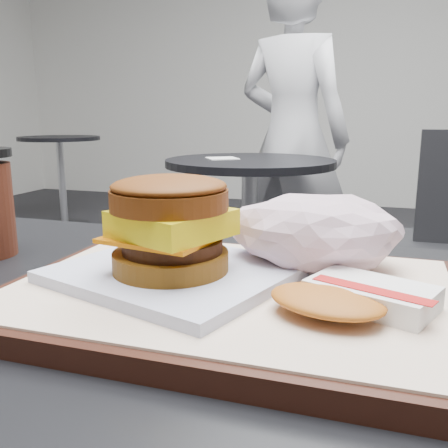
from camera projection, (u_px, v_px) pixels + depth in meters
serving_tray at (231, 295)px, 0.43m from camera, size 0.38×0.28×0.02m
breakfast_sandwich at (172, 237)px, 0.43m from camera, size 0.23×0.22×0.09m
hash_brown at (352, 297)px, 0.37m from camera, size 0.13×0.12×0.02m
crumpled_wrapper at (315, 231)px, 0.47m from camera, size 0.16×0.12×0.07m
neighbor_table at (250, 207)px, 2.09m from camera, size 0.70×0.70×0.75m
napkin at (222, 158)px, 2.07m from camera, size 0.17×0.17×0.00m
neighbor_chair at (436, 234)px, 1.80m from camera, size 0.60×0.43×0.88m
patron at (292, 139)px, 2.50m from camera, size 0.68×0.55×1.62m
bg_table_mid at (61, 159)px, 4.15m from camera, size 0.66×0.66×0.75m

